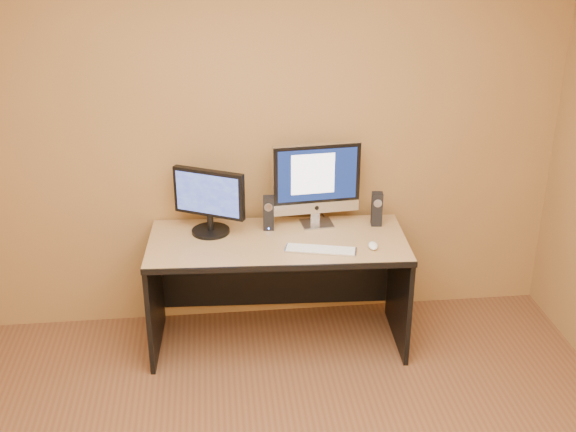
{
  "coord_description": "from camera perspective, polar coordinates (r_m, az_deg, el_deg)",
  "views": [
    {
      "loc": [
        -0.26,
        -2.37,
        2.66
      ],
      "look_at": [
        0.17,
        1.5,
        0.94
      ],
      "focal_mm": 45.0,
      "sensor_mm": 36.0,
      "label": 1
    }
  ],
  "objects": [
    {
      "name": "cable_a",
      "position": [
        4.71,
        3.02,
        -0.29
      ],
      "size": [
        0.03,
        0.22,
        0.01
      ],
      "primitive_type": "cylinder",
      "rotation": [
        1.57,
        0.0,
        0.12
      ],
      "color": "black",
      "rests_on": "desk"
    },
    {
      "name": "desk",
      "position": [
        4.61,
        -0.8,
        -6.04
      ],
      "size": [
        1.62,
        0.77,
        0.73
      ],
      "primitive_type": null,
      "rotation": [
        0.0,
        0.0,
        -0.05
      ],
      "color": "tan",
      "rests_on": "ground"
    },
    {
      "name": "speaker_left",
      "position": [
        4.54,
        -1.55,
        0.24
      ],
      "size": [
        0.07,
        0.08,
        0.22
      ],
      "primitive_type": null,
      "rotation": [
        0.0,
        0.0,
        -0.09
      ],
      "color": "black",
      "rests_on": "desk"
    },
    {
      "name": "mouse",
      "position": [
        4.36,
        6.73,
        -2.33
      ],
      "size": [
        0.07,
        0.11,
        0.04
      ],
      "primitive_type": "ellipsoid",
      "rotation": [
        0.0,
        0.0,
        -0.1
      ],
      "color": "white",
      "rests_on": "desk"
    },
    {
      "name": "cable_b",
      "position": [
        4.74,
        1.95,
        -0.12
      ],
      "size": [
        0.07,
        0.17,
        0.01
      ],
      "primitive_type": "cylinder",
      "rotation": [
        1.57,
        0.0,
        -0.34
      ],
      "color": "black",
      "rests_on": "desk"
    },
    {
      "name": "speaker_right",
      "position": [
        4.63,
        7.04,
        0.56
      ],
      "size": [
        0.08,
        0.08,
        0.22
      ],
      "primitive_type": null,
      "rotation": [
        0.0,
        0.0,
        -0.13
      ],
      "color": "black",
      "rests_on": "desk"
    },
    {
      "name": "imac",
      "position": [
        4.54,
        2.34,
        2.47
      ],
      "size": [
        0.58,
        0.26,
        0.55
      ],
      "primitive_type": null,
      "rotation": [
        0.0,
        0.0,
        0.09
      ],
      "color": "#B4B4B8",
      "rests_on": "desk"
    },
    {
      "name": "second_monitor",
      "position": [
        4.48,
        -6.23,
        1.12
      ],
      "size": [
        0.53,
        0.43,
        0.42
      ],
      "primitive_type": null,
      "rotation": [
        0.0,
        0.0,
        -0.48
      ],
      "color": "black",
      "rests_on": "desk"
    },
    {
      "name": "keyboard",
      "position": [
        4.3,
        2.6,
        -2.67
      ],
      "size": [
        0.44,
        0.22,
        0.02
      ],
      "primitive_type": "cube",
      "rotation": [
        0.0,
        0.0,
        -0.25
      ],
      "color": "silver",
      "rests_on": "desk"
    },
    {
      "name": "walls",
      "position": [
        2.75,
        0.01,
        -5.86
      ],
      "size": [
        4.0,
        4.0,
        2.6
      ],
      "primitive_type": null,
      "color": "olive",
      "rests_on": "ground"
    }
  ]
}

